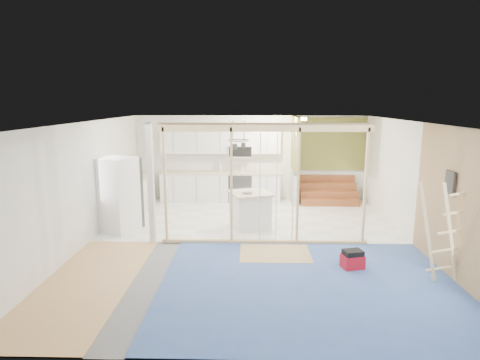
{
  "coord_description": "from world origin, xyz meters",
  "views": [
    {
      "loc": [
        -0.02,
        -8.23,
        3.02
      ],
      "look_at": [
        -0.23,
        0.6,
        1.28
      ],
      "focal_mm": 30.0,
      "sensor_mm": 36.0,
      "label": 1
    }
  ],
  "objects_px": {
    "island": "(250,210)",
    "toolbox": "(353,260)",
    "fridge": "(118,195)",
    "ladder": "(442,233)"
  },
  "relations": [
    {
      "from": "island",
      "to": "toolbox",
      "type": "xyz_separation_m",
      "value": [
        1.87,
        -2.38,
        -0.27
      ]
    },
    {
      "from": "fridge",
      "to": "island",
      "type": "distance_m",
      "value": 3.13
    },
    {
      "from": "fridge",
      "to": "toolbox",
      "type": "height_order",
      "value": "fridge"
    },
    {
      "from": "fridge",
      "to": "ladder",
      "type": "height_order",
      "value": "fridge"
    },
    {
      "from": "island",
      "to": "ladder",
      "type": "height_order",
      "value": "ladder"
    },
    {
      "from": "fridge",
      "to": "island",
      "type": "relative_size",
      "value": 1.52
    },
    {
      "from": "island",
      "to": "toolbox",
      "type": "relative_size",
      "value": 2.67
    },
    {
      "from": "fridge",
      "to": "island",
      "type": "height_order",
      "value": "fridge"
    },
    {
      "from": "fridge",
      "to": "toolbox",
      "type": "xyz_separation_m",
      "value": [
        4.96,
        -2.05,
        -0.71
      ]
    },
    {
      "from": "ladder",
      "to": "island",
      "type": "bearing_deg",
      "value": 142.53
    }
  ]
}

